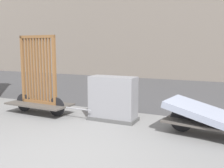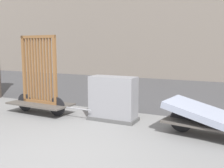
{
  "view_description": "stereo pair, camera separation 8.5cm",
  "coord_description": "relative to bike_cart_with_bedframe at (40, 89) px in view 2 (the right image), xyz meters",
  "views": [
    {
      "loc": [
        2.38,
        -3.09,
        1.68
      ],
      "look_at": [
        0.0,
        2.01,
        0.88
      ],
      "focal_mm": 42.0,
      "sensor_mm": 36.0,
      "label": 1
    },
    {
      "loc": [
        2.45,
        -3.05,
        1.68
      ],
      "look_at": [
        0.0,
        2.01,
        0.88
      ],
      "focal_mm": 42.0,
      "sensor_mm": 36.0,
      "label": 2
    }
  ],
  "objects": [
    {
      "name": "bike_cart_with_bedframe",
      "position": [
        0.0,
        0.0,
        0.0
      ],
      "size": [
        2.38,
        0.82,
        1.96
      ],
      "rotation": [
        0.0,
        0.0,
        -0.04
      ],
      "color": "#4C4742",
      "rests_on": "ground_plane"
    },
    {
      "name": "road_strip",
      "position": [
        2.02,
        4.78,
        -0.63
      ],
      "size": [
        56.0,
        7.29,
        0.01
      ],
      "color": "#424244",
      "rests_on": "ground_plane"
    },
    {
      "name": "bike_cart_with_mattress",
      "position": [
        4.05,
        -0.0,
        -0.26
      ],
      "size": [
        2.4,
        1.1,
        0.67
      ],
      "rotation": [
        0.0,
        0.0,
        -0.15
      ],
      "color": "#4C4742",
      "rests_on": "ground_plane"
    },
    {
      "name": "ground_plane",
      "position": [
        2.02,
        -2.01,
        -0.63
      ],
      "size": [
        60.0,
        60.0,
        0.0
      ],
      "primitive_type": "plane",
      "color": "slate"
    },
    {
      "name": "utility_cabinet",
      "position": [
        1.93,
        0.24,
        -0.17
      ],
      "size": [
        1.13,
        0.5,
        1.02
      ],
      "color": "#4C4C4C",
      "rests_on": "ground_plane"
    }
  ]
}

